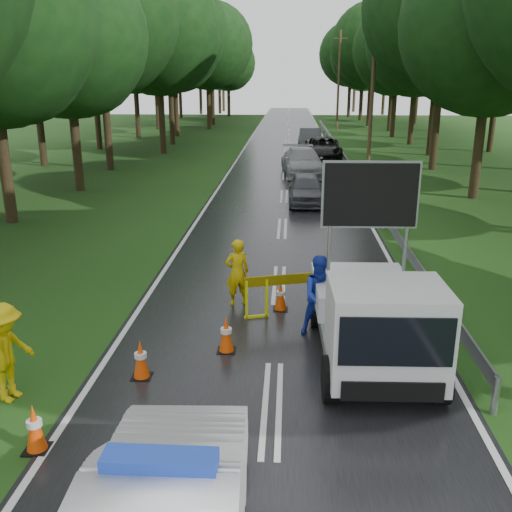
# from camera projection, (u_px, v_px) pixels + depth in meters

# --- Properties ---
(ground) EXTENTS (160.00, 160.00, 0.00)m
(ground) POSITION_uv_depth(u_px,v_px,m) (272.00, 407.00, 9.73)
(ground) COLOR #183E11
(ground) RESTS_ON ground
(road) EXTENTS (7.00, 140.00, 0.02)m
(road) POSITION_uv_depth(u_px,v_px,m) (286.00, 161.00, 38.30)
(road) COLOR black
(road) RESTS_ON ground
(guardrail) EXTENTS (0.12, 60.06, 0.70)m
(guardrail) POSITION_uv_depth(u_px,v_px,m) (342.00, 154.00, 37.62)
(guardrail) COLOR gray
(guardrail) RESTS_ON ground
(utility_pole_mid) EXTENTS (1.40, 0.24, 10.00)m
(utility_pole_mid) POSITION_uv_depth(u_px,v_px,m) (373.00, 83.00, 34.60)
(utility_pole_mid) COLOR #4A3322
(utility_pole_mid) RESTS_ON ground
(utility_pole_far) EXTENTS (1.40, 0.24, 10.00)m
(utility_pole_far) POSITION_uv_depth(u_px,v_px,m) (339.00, 81.00, 59.36)
(utility_pole_far) COLOR #4A3322
(utility_pole_far) RESTS_ON ground
(work_truck) EXTENTS (2.25, 4.79, 3.77)m
(work_truck) POSITION_uv_depth(u_px,v_px,m) (374.00, 316.00, 10.88)
(work_truck) COLOR gray
(work_truck) RESTS_ON ground
(barrier) EXTENTS (2.39, 0.75, 1.03)m
(barrier) POSITION_uv_depth(u_px,v_px,m) (296.00, 284.00, 13.29)
(barrier) COLOR #DFEB0C
(barrier) RESTS_ON ground
(officer) EXTENTS (0.72, 0.60, 1.68)m
(officer) POSITION_uv_depth(u_px,v_px,m) (237.00, 272.00, 13.87)
(officer) COLOR gold
(officer) RESTS_ON ground
(civilian) EXTENTS (0.98, 0.84, 1.77)m
(civilian) POSITION_uv_depth(u_px,v_px,m) (321.00, 296.00, 12.27)
(civilian) COLOR #1A30AB
(civilian) RESTS_ON ground
(bystander_left) EXTENTS (0.96, 1.29, 1.78)m
(bystander_left) POSITION_uv_depth(u_px,v_px,m) (6.00, 353.00, 9.72)
(bystander_left) COLOR #DEBE0C
(bystander_left) RESTS_ON ground
(queue_car_first) EXTENTS (1.56, 3.84, 1.31)m
(queue_car_first) POSITION_uv_depth(u_px,v_px,m) (306.00, 189.00, 25.23)
(queue_car_first) COLOR #47484F
(queue_car_first) RESTS_ON ground
(queue_car_second) EXTENTS (2.69, 5.50, 1.54)m
(queue_car_second) POSITION_uv_depth(u_px,v_px,m) (303.00, 162.00, 32.53)
(queue_car_second) COLOR #94979B
(queue_car_second) RESTS_ON ground
(queue_car_third) EXTENTS (2.54, 5.40, 1.49)m
(queue_car_third) POSITION_uv_depth(u_px,v_px,m) (323.00, 148.00, 39.06)
(queue_car_third) COLOR black
(queue_car_third) RESTS_ON ground
(queue_car_fourth) EXTENTS (2.01, 4.88, 1.57)m
(queue_car_fourth) POSITION_uv_depth(u_px,v_px,m) (310.00, 139.00, 44.80)
(queue_car_fourth) COLOR #414549
(queue_car_fourth) RESTS_ON ground
(cone_near_left) EXTENTS (0.37, 0.37, 0.79)m
(cone_near_left) POSITION_uv_depth(u_px,v_px,m) (35.00, 428.00, 8.49)
(cone_near_left) COLOR black
(cone_near_left) RESTS_ON ground
(cone_center) EXTENTS (0.37, 0.37, 0.79)m
(cone_center) POSITION_uv_depth(u_px,v_px,m) (226.00, 335.00, 11.58)
(cone_center) COLOR black
(cone_center) RESTS_ON ground
(cone_far) EXTENTS (0.35, 0.35, 0.75)m
(cone_far) POSITION_uv_depth(u_px,v_px,m) (281.00, 296.00, 13.66)
(cone_far) COLOR black
(cone_far) RESTS_ON ground
(cone_left_mid) EXTENTS (0.37, 0.37, 0.78)m
(cone_left_mid) POSITION_uv_depth(u_px,v_px,m) (141.00, 360.00, 10.56)
(cone_left_mid) COLOR black
(cone_left_mid) RESTS_ON ground
(cone_right) EXTENTS (0.36, 0.36, 0.76)m
(cone_right) POSITION_uv_depth(u_px,v_px,m) (423.00, 295.00, 13.71)
(cone_right) COLOR black
(cone_right) RESTS_ON ground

